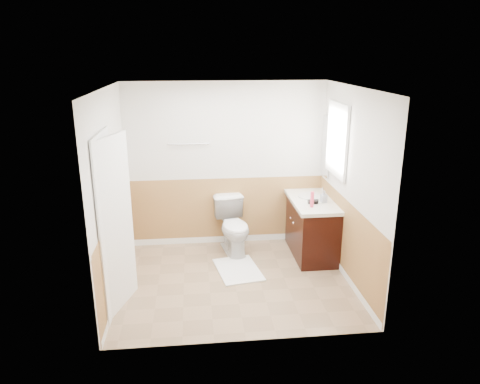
{
  "coord_description": "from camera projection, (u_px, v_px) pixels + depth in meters",
  "views": [
    {
      "loc": [
        -0.49,
        -5.29,
        2.9
      ],
      "look_at": [
        0.1,
        0.25,
        1.15
      ],
      "focal_mm": 33.58,
      "sensor_mm": 36.0,
      "label": 1
    }
  ],
  "objects": [
    {
      "name": "wainscot_front",
      "position": [
        246.0,
        298.0,
        4.57
      ],
      "size": [
        3.0,
        0.0,
        3.0
      ],
      "primitive_type": "plane",
      "rotation": [
        -1.57,
        0.0,
        0.0
      ],
      "color": "#AC8045",
      "rests_on": "floor"
    },
    {
      "name": "sink_basin",
      "position": [
        311.0,
        196.0,
        6.61
      ],
      "size": [
        0.36,
        0.36,
        0.02
      ],
      "primitive_type": "cylinder",
      "color": "silver",
      "rests_on": "countertop"
    },
    {
      "name": "vanity_cabinet",
      "position": [
        312.0,
        229.0,
        6.61
      ],
      "size": [
        0.55,
        1.1,
        0.8
      ],
      "primitive_type": "cube",
      "color": "black",
      "rests_on": "floor"
    },
    {
      "name": "ceiling",
      "position": [
        234.0,
        88.0,
        5.19
      ],
      "size": [
        3.0,
        3.0,
        0.0
      ],
      "primitive_type": "plane",
      "rotation": [
        3.14,
        0.0,
        0.0
      ],
      "color": "white",
      "rests_on": "floor"
    },
    {
      "name": "toilet",
      "position": [
        234.0,
        226.0,
        6.69
      ],
      "size": [
        0.58,
        0.86,
        0.81
      ],
      "primitive_type": "imported",
      "rotation": [
        0.0,
        0.0,
        0.17
      ],
      "color": "white",
      "rests_on": "floor"
    },
    {
      "name": "hair_dryer_handle",
      "position": [
        310.0,
        203.0,
        6.35
      ],
      "size": [
        0.03,
        0.03,
        0.07
      ],
      "primitive_type": "cylinder",
      "color": "black",
      "rests_on": "countertop"
    },
    {
      "name": "window_glass",
      "position": [
        338.0,
        140.0,
        6.12
      ],
      "size": [
        0.01,
        0.7,
        0.9
      ],
      "primitive_type": "cube",
      "color": "white",
      "rests_on": "wall_right"
    },
    {
      "name": "hair_dryer_body",
      "position": [
        313.0,
        202.0,
        6.3
      ],
      "size": [
        0.14,
        0.07,
        0.07
      ],
      "primitive_type": "cylinder",
      "rotation": [
        0.0,
        1.57,
        0.0
      ],
      "color": "black",
      "rests_on": "countertop"
    },
    {
      "name": "door_frame",
      "position": [
        108.0,
        225.0,
        5.05
      ],
      "size": [
        0.02,
        0.92,
        2.1
      ],
      "primitive_type": "cube",
      "color": "white",
      "rests_on": "wall_left"
    },
    {
      "name": "wall_right",
      "position": [
        351.0,
        187.0,
        5.71
      ],
      "size": [
        0.0,
        3.0,
        3.0
      ],
      "primitive_type": "plane",
      "rotation": [
        1.57,
        0.0,
        -1.57
      ],
      "color": "silver",
      "rests_on": "floor"
    },
    {
      "name": "wall_back",
      "position": [
        226.0,
        165.0,
        6.8
      ],
      "size": [
        3.0,
        0.0,
        3.0
      ],
      "primitive_type": "plane",
      "rotation": [
        1.57,
        0.0,
        0.0
      ],
      "color": "silver",
      "rests_on": "floor"
    },
    {
      "name": "wall_front",
      "position": [
        247.0,
        230.0,
        4.33
      ],
      "size": [
        3.0,
        0.0,
        3.0
      ],
      "primitive_type": "plane",
      "rotation": [
        -1.57,
        0.0,
        0.0
      ],
      "color": "silver",
      "rests_on": "floor"
    },
    {
      "name": "towel_bar",
      "position": [
        189.0,
        144.0,
        6.59
      ],
      "size": [
        0.62,
        0.02,
        0.02
      ],
      "primitive_type": "cylinder",
      "rotation": [
        0.0,
        1.57,
        0.0
      ],
      "color": "silver",
      "rests_on": "wall_back"
    },
    {
      "name": "wainscot_right",
      "position": [
        346.0,
        241.0,
        5.94
      ],
      "size": [
        0.0,
        2.6,
        2.6
      ],
      "primitive_type": "plane",
      "rotation": [
        1.57,
        0.0,
        -1.57
      ],
      "color": "#AC8045",
      "rests_on": "floor"
    },
    {
      "name": "tp_holder_bar",
      "position": [
        220.0,
        201.0,
        6.88
      ],
      "size": [
        0.14,
        0.02,
        0.02
      ],
      "primitive_type": "cylinder",
      "rotation": [
        0.0,
        1.57,
        0.0
      ],
      "color": "silver",
      "rests_on": "wall_back"
    },
    {
      "name": "mirror_panel",
      "position": [
        326.0,
        146.0,
        6.67
      ],
      "size": [
        0.02,
        0.35,
        0.9
      ],
      "primitive_type": "cube",
      "color": "silver",
      "rests_on": "wall_right"
    },
    {
      "name": "wall_left",
      "position": [
        111.0,
        194.0,
        5.41
      ],
      "size": [
        0.0,
        3.0,
        3.0
      ],
      "primitive_type": "plane",
      "rotation": [
        1.57,
        0.0,
        1.57
      ],
      "color": "silver",
      "rests_on": "floor"
    },
    {
      "name": "vanity_knob_left",
      "position": [
        294.0,
        223.0,
        6.44
      ],
      "size": [
        0.03,
        0.03,
        0.03
      ],
      "primitive_type": "sphere",
      "color": "silver",
      "rests_on": "vanity_cabinet"
    },
    {
      "name": "door",
      "position": [
        115.0,
        226.0,
        5.06
      ],
      "size": [
        0.29,
        0.78,
        2.04
      ],
      "primitive_type": "cube",
      "rotation": [
        0.0,
        0.0,
        -0.31
      ],
      "color": "white",
      "rests_on": "wall_left"
    },
    {
      "name": "window_frame",
      "position": [
        337.0,
        140.0,
        6.12
      ],
      "size": [
        0.04,
        0.8,
        1.0
      ],
      "primitive_type": "cube",
      "color": "white",
      "rests_on": "wall_right"
    },
    {
      "name": "tp_roll",
      "position": [
        220.0,
        201.0,
        6.88
      ],
      "size": [
        0.1,
        0.11,
        0.11
      ],
      "primitive_type": "cylinder",
      "rotation": [
        0.0,
        1.57,
        0.0
      ],
      "color": "white",
      "rests_on": "tp_holder_bar"
    },
    {
      "name": "wainscot_back",
      "position": [
        227.0,
        212.0,
        7.01
      ],
      "size": [
        3.0,
        0.0,
        3.0
      ],
      "primitive_type": "plane",
      "rotation": [
        1.57,
        0.0,
        0.0
      ],
      "color": "#AC8045",
      "rests_on": "floor"
    },
    {
      "name": "countertop",
      "position": [
        312.0,
        202.0,
        6.48
      ],
      "size": [
        0.6,
        1.15,
        0.05
      ],
      "primitive_type": "cube",
      "color": "silver",
      "rests_on": "vanity_cabinet"
    },
    {
      "name": "soap_dispenser",
      "position": [
        324.0,
        196.0,
        6.35
      ],
      "size": [
        0.09,
        0.09,
        0.17
      ],
      "primitive_type": "imported",
      "rotation": [
        0.0,
        0.0,
        0.17
      ],
      "color": "#949AA7",
      "rests_on": "countertop"
    },
    {
      "name": "tp_sheet",
      "position": [
        220.0,
        208.0,
        6.92
      ],
      "size": [
        0.1,
        0.01,
        0.16
      ],
      "primitive_type": "cube",
      "color": "white",
      "rests_on": "tp_roll"
    },
    {
      "name": "vanity_knob_right",
      "position": [
        291.0,
        218.0,
        6.63
      ],
      "size": [
        0.03,
        0.03,
        0.03
      ],
      "primitive_type": "sphere",
      "color": "silver",
      "rests_on": "vanity_cabinet"
    },
    {
      "name": "faucet",
      "position": [
        323.0,
        192.0,
        6.61
      ],
      "size": [
        0.02,
        0.02,
        0.14
      ],
      "primitive_type": "cylinder",
      "color": "silver",
      "rests_on": "countertop"
    },
    {
      "name": "bath_mat",
      "position": [
        238.0,
        270.0,
        6.21
      ],
      "size": [
        0.68,
        0.88,
        0.02
      ],
      "primitive_type": "cube",
      "rotation": [
        0.0,
        0.0,
        0.17
      ],
      "color": "white",
      "rests_on": "floor"
    },
    {
      "name": "floor",
      "position": [
        235.0,
        281.0,
        5.94
      ],
      "size": [
        3.0,
        3.0,
        0.0
      ],
      "primitive_type": "plane",
      "color": "#8C7051",
      "rests_on": "ground"
    },
    {
      "name": "door_knob",
      "position": [
        125.0,
        221.0,
        5.4
      ],
      "size": [
        0.06,
        0.06,
        0.06
      ],
      "primitive_type": "sphere",
      "color": "silver",
      "rests_on": "door"
    },
    {
      "name": "wainscot_left",
      "position": [
        117.0,
        251.0,
        5.64
      ],
      "size": [
        0.0,
        2.6,
        2.6
      ],
      "primitive_type": "plane",
      "rotation": [
        1.57,
        0.0,
        1.57
      ],
      "color": "#AC8045",
      "rests_on": "floor"
    },
    {
      "name": "lotion_bottle",
      "position": [
        312.0,
        199.0,
        6.15
      ],
      "size": [
        0.05,
        0.05,
        0.22
      ],
      "primitive_type": "cylinder",
      "color": "#E63B5B",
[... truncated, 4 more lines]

